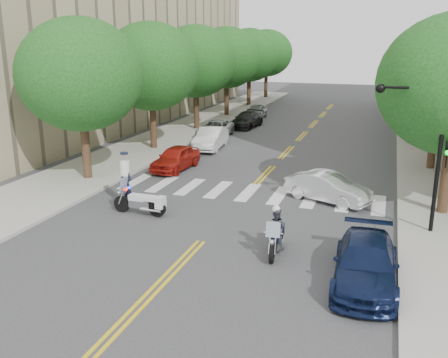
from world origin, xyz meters
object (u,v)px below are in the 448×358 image
at_px(motorcycle_police, 276,232).
at_px(convertible, 328,187).
at_px(officer_standing, 126,185).
at_px(sedan_blue, 366,264).
at_px(motorcycle_parked, 144,202).

bearing_deg(motorcycle_police, convertible, -104.11).
height_order(motorcycle_police, convertible, motorcycle_police).
relative_size(motorcycle_police, convertible, 0.54).
bearing_deg(officer_standing, sedan_blue, -4.30).
bearing_deg(motorcycle_parked, convertible, -56.99).
bearing_deg(sedan_blue, motorcycle_police, 153.87).
height_order(motorcycle_parked, sedan_blue, motorcycle_parked).
xyz_separation_m(motorcycle_police, officer_standing, (-7.52, 2.86, 0.21)).
height_order(convertible, sedan_blue, sedan_blue).
xyz_separation_m(motorcycle_police, convertible, (1.03, 6.45, -0.13)).
relative_size(motorcycle_police, motorcycle_parked, 0.89).
relative_size(motorcycle_police, officer_standing, 1.09).
distance_m(motorcycle_parked, officer_standing, 1.57).
xyz_separation_m(motorcycle_parked, sedan_blue, (9.39, -3.51, 0.13)).
distance_m(motorcycle_police, sedan_blue, 3.46).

